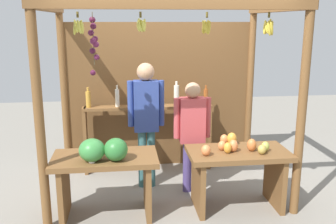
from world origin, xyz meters
name	(u,v)px	position (x,y,z in m)	size (l,w,h in m)	color
ground_plane	(166,187)	(0.00, 0.00, 0.00)	(12.00, 12.00, 0.00)	gray
market_stall	(163,80)	(0.00, 0.40, 1.41)	(2.95, 1.85, 2.44)	brown
fruit_counter_left	(105,167)	(-0.78, -0.70, 0.61)	(1.19, 0.66, 0.97)	brown
fruit_counter_right	(237,165)	(0.77, -0.65, 0.54)	(1.19, 0.64, 0.88)	brown
bottle_shelf_unit	(148,120)	(-0.19, 0.65, 0.78)	(1.89, 0.22, 1.35)	brown
vendor_man	(146,114)	(-0.26, 0.08, 1.02)	(0.48, 0.23, 1.69)	#336062
vendor_woman	(192,128)	(0.32, -0.14, 0.86)	(0.48, 0.20, 1.46)	#4D3F7C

